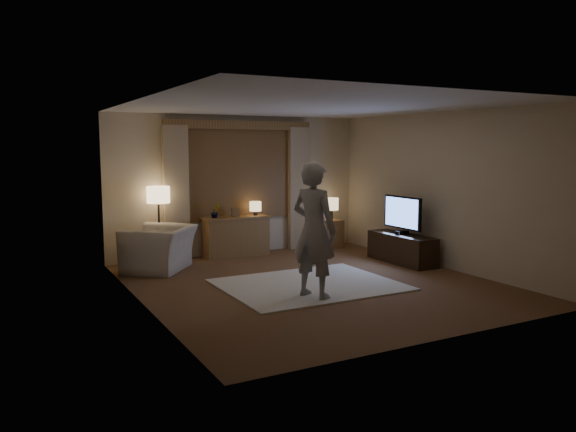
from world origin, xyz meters
TOP-DOWN VIEW (x-y plane):
  - room at (0.00, 0.50)m, footprint 5.04×5.54m
  - rug at (-0.11, -0.07)m, footprint 2.50×2.00m
  - sideboard at (-0.18, 2.50)m, footprint 1.20×0.40m
  - picture_frame at (-0.18, 2.50)m, footprint 0.16×0.02m
  - plant at (-0.58, 2.50)m, footprint 0.17×0.13m
  - table_lamp_sideboard at (0.22, 2.50)m, footprint 0.22×0.22m
  - floor_lamp at (-1.61, 2.50)m, footprint 0.39×0.39m
  - armchair at (-1.76, 1.95)m, footprint 1.45×1.47m
  - side_table at (1.87, 2.45)m, footprint 0.40×0.40m
  - table_lamp_side at (1.87, 2.45)m, footprint 0.30×0.30m
  - tv_stand at (2.15, 0.57)m, footprint 0.45×1.40m
  - tv at (2.15, 0.57)m, footprint 0.23×0.92m
  - person at (-0.40, -0.70)m, footprint 0.67×0.78m

SIDE VIEW (x-z plane):
  - rug at x=-0.11m, z-range 0.00..0.02m
  - tv_stand at x=2.15m, z-range 0.00..0.50m
  - side_table at x=1.87m, z-range 0.00..0.56m
  - sideboard at x=-0.18m, z-range 0.00..0.70m
  - armchair at x=-1.76m, z-range 0.00..0.72m
  - picture_frame at x=-0.18m, z-range 0.70..0.90m
  - plant at x=-0.58m, z-range 0.70..1.00m
  - tv at x=2.15m, z-range 0.53..1.20m
  - table_lamp_side at x=1.87m, z-range 0.65..1.09m
  - table_lamp_sideboard at x=0.22m, z-range 0.75..1.05m
  - person at x=-0.40m, z-range 0.02..1.83m
  - floor_lamp at x=-1.61m, z-range 0.46..1.80m
  - room at x=0.00m, z-range 0.01..2.65m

